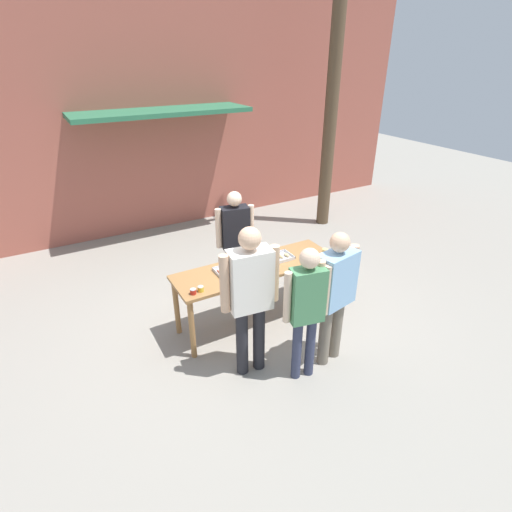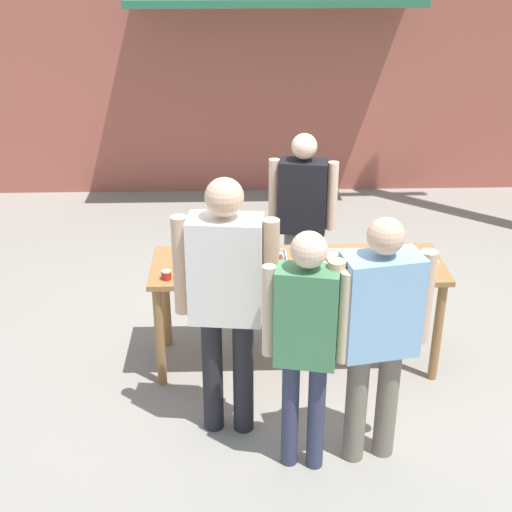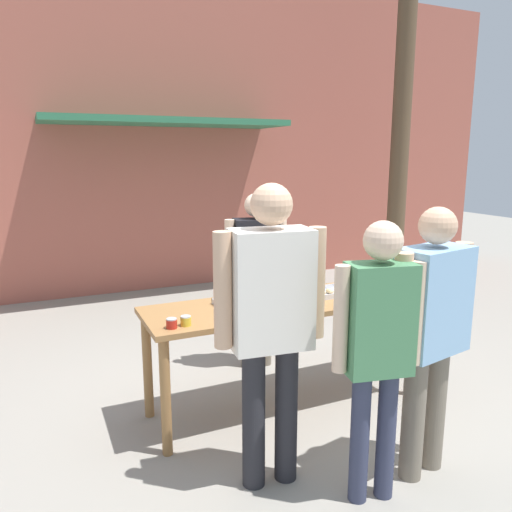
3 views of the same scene
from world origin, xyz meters
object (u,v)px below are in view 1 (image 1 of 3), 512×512
condiment_jar_mustard (193,291)px  utility_pole (335,68)px  person_server_behind_table (235,235)px  person_customer_waiting_in_line (307,304)px  food_tray_sausages (234,270)px  condiment_jar_ketchup (201,289)px  person_customer_with_cup (335,289)px  food_tray_buns (275,258)px  beer_cup (325,253)px  person_customer_holding_hotdog (250,291)px

condiment_jar_mustard → utility_pole: size_ratio=0.01×
person_server_behind_table → person_customer_waiting_in_line: bearing=-84.2°
food_tray_sausages → person_server_behind_table: bearing=61.6°
condiment_jar_mustard → condiment_jar_ketchup: (0.10, 0.01, 0.00)m
person_customer_with_cup → food_tray_buns: bearing=-97.4°
food_tray_buns → beer_cup: beer_cup is taller
utility_pole → person_customer_waiting_in_line: bearing=-130.8°
food_tray_buns → condiment_jar_mustard: bearing=-168.6°
condiment_jar_mustard → person_customer_with_cup: size_ratio=0.04×
food_tray_buns → person_customer_with_cup: (0.07, -1.15, 0.11)m
food_tray_buns → beer_cup: bearing=-21.6°
condiment_jar_ketchup → person_customer_with_cup: size_ratio=0.04×
condiment_jar_mustard → condiment_jar_ketchup: bearing=6.3°
person_customer_waiting_in_line → utility_pole: utility_pole is taller
condiment_jar_ketchup → utility_pole: bearing=33.9°
condiment_jar_ketchup → person_customer_waiting_in_line: (0.81, -0.97, 0.09)m
food_tray_sausages → beer_cup: bearing=-11.3°
condiment_jar_mustard → food_tray_sausages: bearing=21.6°
person_customer_holding_hotdog → food_tray_sausages: bearing=-97.8°
utility_pole → food_tray_sausages: bearing=-144.7°
food_tray_buns → condiment_jar_ketchup: (-1.19, -0.25, 0.01)m
food_tray_sausages → person_customer_holding_hotdog: person_customer_holding_hotdog is taller
condiment_jar_ketchup → person_customer_waiting_in_line: person_customer_waiting_in_line is taller
person_customer_waiting_in_line → person_customer_holding_hotdog: bearing=-27.1°
food_tray_buns → condiment_jar_ketchup: size_ratio=6.53×
food_tray_buns → utility_pole: bearing=41.1°
person_server_behind_table → person_customer_holding_hotdog: 1.73m
condiment_jar_ketchup → condiment_jar_mustard: bearing=-173.7°
food_tray_sausages → person_customer_waiting_in_line: size_ratio=0.28×
food_tray_sausages → food_tray_buns: bearing=-0.1°
person_customer_waiting_in_line → food_tray_buns: bearing=-95.5°
utility_pole → beer_cup: bearing=-128.5°
condiment_jar_ketchup → person_customer_with_cup: (1.26, -0.90, 0.10)m
person_customer_holding_hotdog → person_customer_with_cup: 0.97m
condiment_jar_mustard → beer_cup: bearing=0.2°
person_customer_holding_hotdog → utility_pole: 5.22m
beer_cup → person_customer_with_cup: 1.06m
condiment_jar_mustard → beer_cup: beer_cup is taller
condiment_jar_ketchup → person_server_behind_table: bearing=46.3°
person_customer_holding_hotdog → person_customer_waiting_in_line: person_customer_holding_hotdog is taller
beer_cup → person_customer_with_cup: person_customer_with_cup is taller
food_tray_sausages → person_server_behind_table: (0.42, 0.77, 0.10)m
beer_cup → person_customer_holding_hotdog: 1.61m
food_tray_buns → condiment_jar_mustard: condiment_jar_mustard is taller
food_tray_sausages → condiment_jar_ketchup: bearing=-155.9°
person_customer_with_cup → food_tray_sausages: bearing=-69.5°
condiment_jar_ketchup → beer_cup: 1.83m
condiment_jar_mustard → person_server_behind_table: person_server_behind_table is taller
condiment_jar_mustard → person_customer_waiting_in_line: (0.91, -0.96, 0.09)m
food_tray_sausages → utility_pole: utility_pole is taller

